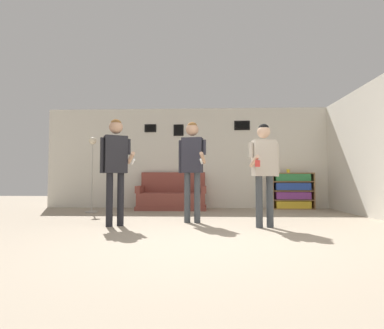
% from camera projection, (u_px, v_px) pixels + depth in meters
% --- Properties ---
extents(ground_plane, '(20.00, 20.00, 0.00)m').
position_uv_depth(ground_plane, '(212.00, 243.00, 3.59)').
color(ground_plane, gray).
extents(wall_back, '(8.77, 0.08, 2.70)m').
position_uv_depth(wall_back, '(207.00, 158.00, 8.10)').
color(wall_back, silver).
rests_on(wall_back, ground_plane).
extents(wall_right, '(0.06, 6.82, 2.70)m').
position_uv_depth(wall_right, '(376.00, 149.00, 5.74)').
color(wall_right, silver).
rests_on(wall_right, ground_plane).
extents(couch, '(1.75, 0.80, 0.95)m').
position_uv_depth(couch, '(172.00, 197.00, 7.68)').
color(couch, brown).
rests_on(couch, ground_plane).
extents(bookshelf, '(1.07, 0.30, 0.94)m').
position_uv_depth(bookshelf, '(292.00, 191.00, 7.75)').
color(bookshelf, olive).
rests_on(bookshelf, ground_plane).
extents(floor_lamp, '(0.28, 0.28, 1.76)m').
position_uv_depth(floor_lamp, '(92.00, 165.00, 6.98)').
color(floor_lamp, '#ADA89E').
rests_on(floor_lamp, ground_plane).
extents(person_player_foreground_left, '(0.60, 0.39, 1.77)m').
position_uv_depth(person_player_foreground_left, '(116.00, 159.00, 4.93)').
color(person_player_foreground_left, black).
rests_on(person_player_foreground_left, ground_plane).
extents(person_player_foreground_center, '(0.49, 0.53, 1.79)m').
position_uv_depth(person_player_foreground_center, '(192.00, 160.00, 5.33)').
color(person_player_foreground_center, '#3D4247').
rests_on(person_player_foreground_center, ground_plane).
extents(person_watcher_holding_cup, '(0.49, 0.48, 1.66)m').
position_uv_depth(person_watcher_holding_cup, '(264.00, 164.00, 4.79)').
color(person_watcher_holding_cup, '#3D4247').
rests_on(person_watcher_holding_cup, ground_plane).
extents(drinking_cup, '(0.09, 0.09, 0.09)m').
position_uv_depth(drinking_cup, '(288.00, 171.00, 7.78)').
color(drinking_cup, yellow).
rests_on(drinking_cup, bookshelf).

